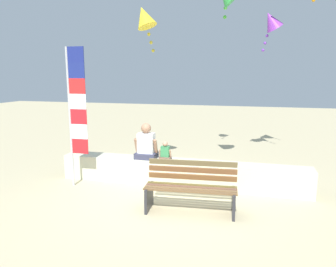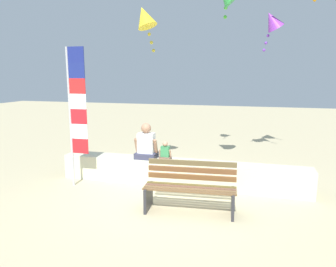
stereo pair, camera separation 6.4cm
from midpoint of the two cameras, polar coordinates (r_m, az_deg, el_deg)
The scene contains 8 objects.
ground_plane at distance 6.45m, azimuth 0.64°, elevation -11.82°, with size 40.00×40.00×0.00m, color #C1B38A.
seawall_ledge at distance 7.18m, azimuth 2.49°, elevation -7.07°, with size 5.57×0.50×0.57m, color beige.
park_bench at distance 5.87m, azimuth 4.32°, elevation -9.78°, with size 1.69×0.74×0.88m.
person_adult at distance 7.24m, azimuth -3.66°, elevation -2.02°, with size 0.53×0.39×0.81m.
person_child at distance 7.14m, azimuth -0.24°, elevation -3.42°, with size 0.28×0.20×0.42m.
flag_banner at distance 7.11m, azimuth -16.05°, elevation 4.48°, with size 0.43×0.05×3.03m.
kite_yellow at distance 7.72m, azimuth -3.94°, elevation 20.08°, with size 0.67×0.71×1.06m.
kite_purple at distance 9.18m, azimuth 18.40°, elevation 18.63°, with size 0.74×0.73×1.07m.
Camera 2 is at (1.54, -5.77, 2.45)m, focal length 33.97 mm.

